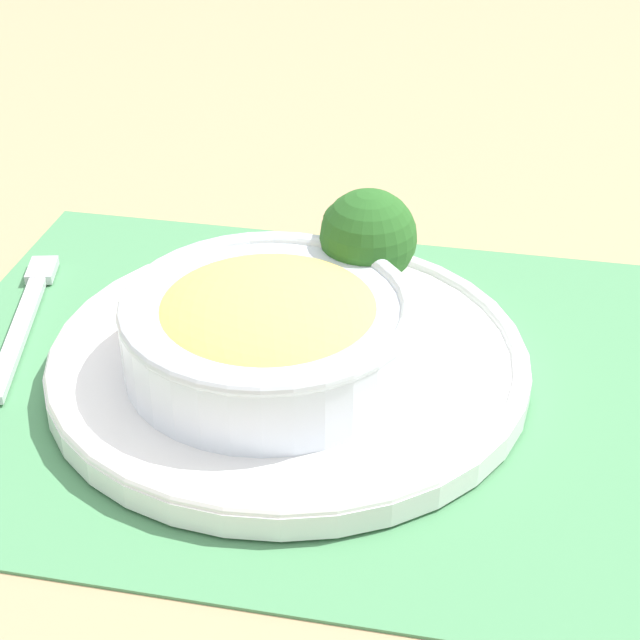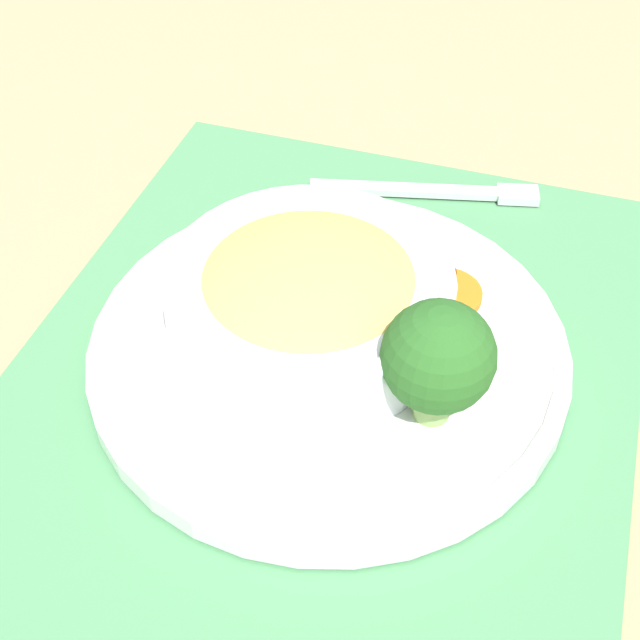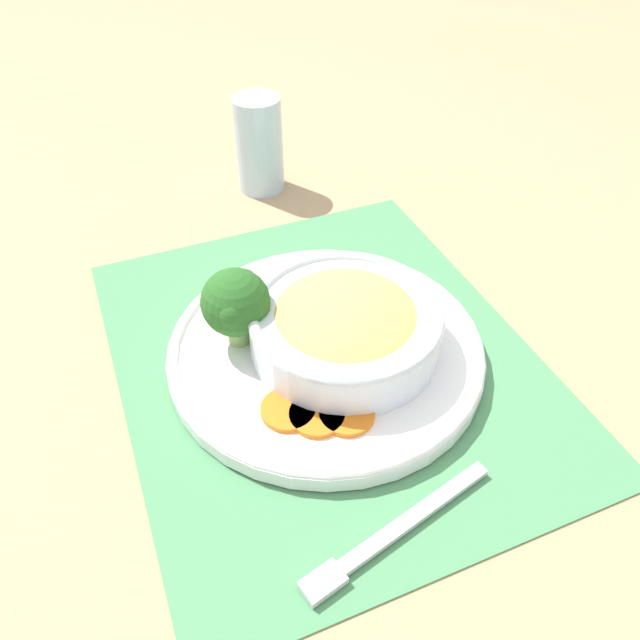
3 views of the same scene
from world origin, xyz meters
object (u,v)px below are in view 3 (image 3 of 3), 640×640
Objects in this scene: water_glass at (259,149)px; fork at (382,540)px; bowl at (345,324)px; broccoli_floret at (236,303)px.

water_glass is 0.55m from fork.
water_glass is 0.71× the size of fork.
water_glass reaches higher than fork.
broccoli_floret is (0.05, 0.09, 0.02)m from bowl.
broccoli_floret is at bearing 63.30° from bowl.
water_glass reaches higher than bowl.
broccoli_floret reaches higher than bowl.
fork is at bearing 171.19° from water_glass.
broccoli_floret is at bearing 157.96° from water_glass.
water_glass is at bearing -22.04° from broccoli_floret.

